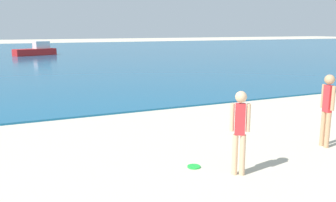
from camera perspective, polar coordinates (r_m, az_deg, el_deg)
name	(u,v)px	position (r m, az deg, el deg)	size (l,w,h in m)	color
water	(38,54)	(40.94, -19.82, 7.00)	(160.00, 60.00, 0.06)	#14567F
person_standing	(240,128)	(6.63, 11.24, -4.20)	(0.32, 0.22, 1.56)	#DDAD84
frisbee	(194,167)	(7.14, 4.10, -10.27)	(0.25, 0.25, 0.03)	green
person_distant	(327,106)	(8.81, 23.78, -0.77)	(0.22, 0.38, 1.65)	tan
boat_far	(36,50)	(38.37, -20.04, 7.49)	(4.19, 2.56, 1.36)	red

